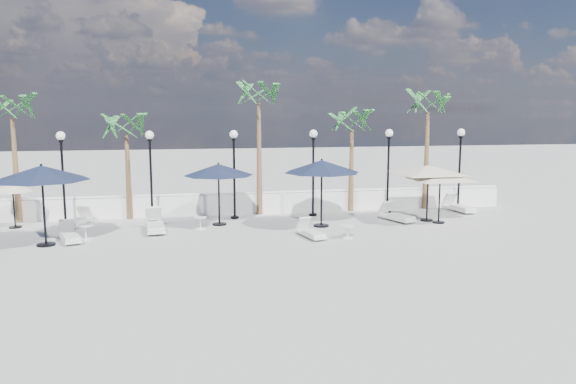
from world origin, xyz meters
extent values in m
plane|color=#A6A7A2|center=(0.00, 0.00, 0.00)|extent=(100.00, 100.00, 0.00)
cube|color=white|center=(0.00, 7.50, 0.45)|extent=(26.00, 0.30, 0.90)
cube|color=white|center=(0.00, 7.50, 0.97)|extent=(26.00, 0.12, 0.08)
cylinder|color=black|center=(-7.00, 6.50, 0.05)|extent=(0.36, 0.36, 0.10)
cylinder|color=black|center=(-7.00, 6.50, 1.75)|extent=(0.10, 0.10, 3.50)
cylinder|color=black|center=(-7.00, 6.50, 3.45)|extent=(0.18, 0.18, 0.10)
sphere|color=white|center=(-7.00, 6.50, 3.66)|extent=(0.36, 0.36, 0.36)
cylinder|color=black|center=(-3.50, 6.50, 0.05)|extent=(0.36, 0.36, 0.10)
cylinder|color=black|center=(-3.50, 6.50, 1.75)|extent=(0.10, 0.10, 3.50)
cylinder|color=black|center=(-3.50, 6.50, 3.45)|extent=(0.18, 0.18, 0.10)
sphere|color=white|center=(-3.50, 6.50, 3.66)|extent=(0.36, 0.36, 0.36)
cylinder|color=black|center=(0.00, 6.50, 0.05)|extent=(0.36, 0.36, 0.10)
cylinder|color=black|center=(0.00, 6.50, 1.75)|extent=(0.10, 0.10, 3.50)
cylinder|color=black|center=(0.00, 6.50, 3.45)|extent=(0.18, 0.18, 0.10)
sphere|color=white|center=(0.00, 6.50, 3.66)|extent=(0.36, 0.36, 0.36)
cylinder|color=black|center=(3.50, 6.50, 0.05)|extent=(0.36, 0.36, 0.10)
cylinder|color=black|center=(3.50, 6.50, 1.75)|extent=(0.10, 0.10, 3.50)
cylinder|color=black|center=(3.50, 6.50, 3.45)|extent=(0.18, 0.18, 0.10)
sphere|color=white|center=(3.50, 6.50, 3.66)|extent=(0.36, 0.36, 0.36)
cylinder|color=black|center=(7.00, 6.50, 0.05)|extent=(0.36, 0.36, 0.10)
cylinder|color=black|center=(7.00, 6.50, 1.75)|extent=(0.10, 0.10, 3.50)
cylinder|color=black|center=(7.00, 6.50, 3.45)|extent=(0.18, 0.18, 0.10)
sphere|color=white|center=(7.00, 6.50, 3.66)|extent=(0.36, 0.36, 0.36)
cylinder|color=black|center=(10.50, 6.50, 0.05)|extent=(0.36, 0.36, 0.10)
cylinder|color=black|center=(10.50, 6.50, 1.75)|extent=(0.10, 0.10, 3.50)
cylinder|color=black|center=(10.50, 6.50, 3.45)|extent=(0.18, 0.18, 0.10)
sphere|color=white|center=(10.50, 6.50, 3.66)|extent=(0.36, 0.36, 0.36)
cone|color=brown|center=(-9.00, 7.30, 2.20)|extent=(0.28, 0.28, 4.40)
cone|color=brown|center=(-4.50, 7.30, 1.80)|extent=(0.28, 0.28, 3.60)
cone|color=brown|center=(1.20, 7.30, 2.50)|extent=(0.28, 0.28, 5.00)
cone|color=brown|center=(5.50, 7.30, 1.90)|extent=(0.28, 0.28, 3.80)
cone|color=brown|center=(9.20, 7.30, 2.30)|extent=(0.28, 0.28, 4.60)
cube|color=silver|center=(-6.24, 3.28, 0.14)|extent=(1.09, 1.78, 0.09)
cube|color=silver|center=(-6.16, 3.06, 0.24)|extent=(0.88, 1.25, 0.09)
cube|color=silver|center=(-6.47, 3.92, 0.48)|extent=(0.63, 0.55, 0.53)
cube|color=silver|center=(-3.30, 4.42, 0.16)|extent=(0.88, 2.08, 0.11)
cube|color=silver|center=(-3.27, 4.15, 0.28)|extent=(0.77, 1.42, 0.11)
cube|color=silver|center=(-3.38, 5.24, 0.57)|extent=(0.68, 0.54, 0.63)
cube|color=silver|center=(-6.46, 6.15, 0.14)|extent=(0.94, 1.82, 0.09)
cube|color=silver|center=(-6.51, 5.92, 0.24)|extent=(0.78, 1.26, 0.09)
cube|color=silver|center=(-6.31, 6.84, 0.49)|extent=(0.62, 0.52, 0.54)
cube|color=silver|center=(2.44, 2.29, 0.13)|extent=(0.88, 1.66, 0.09)
cube|color=silver|center=(2.49, 2.08, 0.22)|extent=(0.73, 1.15, 0.09)
cube|color=silver|center=(2.30, 2.91, 0.44)|extent=(0.57, 0.48, 0.49)
cube|color=silver|center=(6.72, 4.62, 0.15)|extent=(1.18, 1.89, 0.10)
cube|color=silver|center=(6.80, 4.39, 0.25)|extent=(0.94, 1.33, 0.10)
cube|color=silver|center=(6.47, 5.30, 0.50)|extent=(0.67, 0.59, 0.56)
cube|color=silver|center=(10.41, 6.20, 0.15)|extent=(0.88, 1.92, 0.10)
cube|color=silver|center=(10.44, 5.95, 0.26)|extent=(0.75, 1.32, 0.10)
cube|color=silver|center=(10.30, 6.94, 0.52)|extent=(0.64, 0.52, 0.58)
cylinder|color=silver|center=(-5.73, 3.51, 0.02)|extent=(0.44, 0.44, 0.03)
cylinder|color=silver|center=(-5.73, 3.51, 0.26)|extent=(0.07, 0.07, 0.52)
cylinder|color=silver|center=(-5.73, 3.51, 0.53)|extent=(0.57, 0.57, 0.03)
cylinder|color=silver|center=(-1.55, 4.57, 0.01)|extent=(0.39, 0.39, 0.03)
cylinder|color=silver|center=(-1.55, 4.57, 0.23)|extent=(0.06, 0.06, 0.46)
cylinder|color=silver|center=(-1.55, 4.57, 0.47)|extent=(0.50, 0.50, 0.03)
cylinder|color=silver|center=(3.74, 1.93, 0.01)|extent=(0.38, 0.38, 0.03)
cylinder|color=silver|center=(3.74, 1.93, 0.23)|extent=(0.06, 0.06, 0.46)
cylinder|color=silver|center=(3.74, 1.93, 0.47)|extent=(0.50, 0.50, 0.03)
cylinder|color=black|center=(-6.95, 2.82, 0.03)|extent=(0.63, 0.63, 0.07)
cylinder|color=black|center=(-6.95, 2.82, 1.38)|extent=(0.08, 0.08, 2.76)
cone|color=black|center=(-6.95, 2.82, 2.56)|extent=(3.27, 3.27, 0.51)
sphere|color=black|center=(-6.95, 2.82, 2.84)|extent=(0.09, 0.09, 0.09)
cylinder|color=black|center=(-0.75, 5.26, 0.03)|extent=(0.58, 0.58, 0.06)
cylinder|color=black|center=(-0.75, 5.26, 1.24)|extent=(0.07, 0.07, 2.48)
cone|color=black|center=(-0.75, 5.26, 2.29)|extent=(2.89, 2.89, 0.46)
sphere|color=black|center=(-0.75, 5.26, 2.55)|extent=(0.08, 0.08, 0.08)
cylinder|color=black|center=(3.30, 4.18, 0.03)|extent=(0.62, 0.62, 0.07)
cylinder|color=black|center=(3.30, 4.18, 1.33)|extent=(0.08, 0.08, 2.65)
cone|color=black|center=(3.30, 4.18, 2.45)|extent=(3.09, 3.09, 0.50)
sphere|color=black|center=(3.30, 4.18, 2.73)|extent=(0.09, 0.09, 0.09)
cylinder|color=black|center=(8.01, 4.46, 0.03)|extent=(0.53, 0.53, 0.06)
cylinder|color=black|center=(8.01, 4.46, 1.18)|extent=(0.07, 0.07, 2.36)
pyramid|color=#B8AC92|center=(8.01, 4.46, 2.38)|extent=(5.21, 5.21, 0.36)
cylinder|color=black|center=(8.31, 3.94, 0.03)|extent=(0.50, 0.50, 0.06)
cylinder|color=black|center=(8.31, 3.94, 1.07)|extent=(0.07, 0.07, 2.14)
pyramid|color=#B8AC92|center=(8.31, 3.94, 2.17)|extent=(4.66, 4.66, 0.33)
cylinder|color=black|center=(-8.87, 6.20, 0.03)|extent=(0.49, 0.49, 0.05)
cylinder|color=black|center=(-8.87, 6.20, 0.91)|extent=(0.06, 0.06, 1.82)
cone|color=#B8AC92|center=(-8.87, 6.20, 1.67)|extent=(1.56, 1.56, 0.39)
sphere|color=black|center=(-8.87, 6.20, 1.88)|extent=(0.07, 0.07, 0.07)
camera|label=1|loc=(-2.17, -17.56, 4.74)|focal=35.00mm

